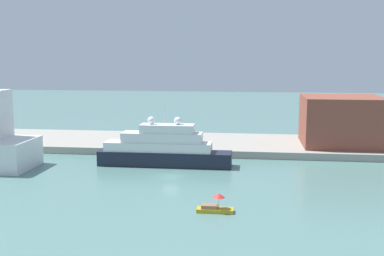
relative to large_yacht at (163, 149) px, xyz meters
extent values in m
plane|color=slate|center=(2.82, -8.11, -3.17)|extent=(400.00, 400.00, 0.00)
cube|color=gray|center=(2.82, 19.41, -2.42)|extent=(110.00, 23.04, 1.50)
cube|color=black|center=(0.33, 0.00, -1.77)|extent=(25.37, 4.68, 2.81)
cube|color=white|center=(-0.93, 0.00, 0.51)|extent=(20.30, 4.31, 1.75)
cube|color=white|center=(-0.17, 0.00, 2.30)|extent=(15.22, 3.93, 1.82)
cube|color=white|center=(0.84, 0.00, 4.00)|extent=(10.15, 3.56, 1.57)
cylinder|color=silver|center=(0.33, 0.00, 6.43)|extent=(0.16, 0.16, 3.29)
sphere|color=white|center=(2.87, 0.00, 5.51)|extent=(1.45, 1.45, 1.45)
sphere|color=white|center=(-2.20, 0.00, 5.51)|extent=(1.45, 1.45, 1.45)
cube|color=#B7991E|center=(11.99, -26.06, -2.92)|extent=(4.93, 1.69, 0.51)
cube|color=#8C6647|center=(11.25, -26.06, -2.42)|extent=(2.17, 1.35, 0.49)
cylinder|color=#B2B2B2|center=(12.48, -26.06, -1.91)|extent=(0.06, 0.06, 1.51)
cone|color=red|center=(12.48, -26.06, -0.86)|extent=(1.66, 1.66, 0.58)
cube|color=brown|center=(35.99, 18.25, 3.62)|extent=(16.60, 15.66, 10.59)
cube|color=silver|center=(-9.59, 13.13, -1.28)|extent=(4.26, 1.75, 0.78)
cube|color=#262D33|center=(-9.80, 13.13, -0.61)|extent=(2.55, 1.57, 0.57)
cylinder|color=maroon|center=(-5.30, 15.33, -0.89)|extent=(0.36, 0.36, 1.56)
sphere|color=tan|center=(-5.30, 15.33, 0.01)|extent=(0.24, 0.24, 0.24)
cylinder|color=black|center=(1.20, 8.74, -1.30)|extent=(0.51, 0.51, 0.73)
camera|label=1|loc=(16.64, -87.17, 17.52)|focal=44.39mm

